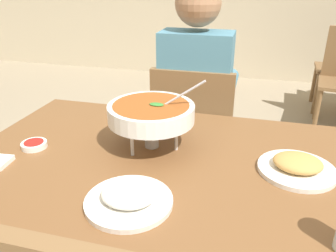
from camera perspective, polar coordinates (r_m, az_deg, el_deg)
The scene contains 7 objects.
dining_table_main at distance 1.21m, azimuth -1.84°, elevation -9.86°, with size 1.30×0.85×0.76m.
chair_diner_main at distance 1.88m, azimuth 4.37°, elevation -1.48°, with size 0.44×0.44×0.90m.
diner_main at distance 1.82m, azimuth 4.80°, elevation 5.65°, with size 0.40×0.45×1.31m.
curry_bowl at distance 1.17m, azimuth -2.84°, elevation 2.15°, with size 0.33×0.30×0.26m.
rice_plate at distance 0.93m, azimuth -6.48°, elevation -11.94°, with size 0.24×0.24×0.06m.
appetizer_plate at distance 1.14m, azimuth 20.94°, elevation -6.33°, with size 0.24×0.24×0.06m.
sauce_dish at distance 1.30m, azimuth -21.64°, elevation -2.92°, with size 0.09×0.09×0.02m.
Camera 1 is at (0.29, -0.96, 1.33)m, focal length 36.16 mm.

